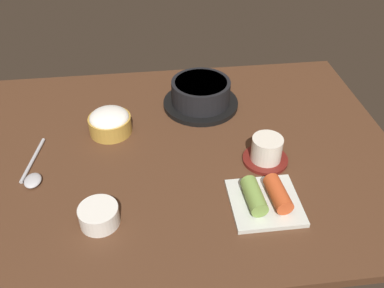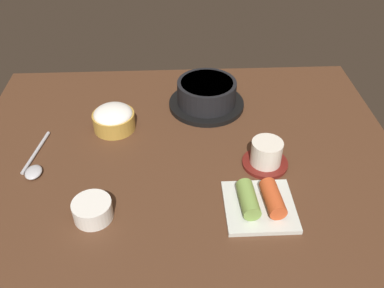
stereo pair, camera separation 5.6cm
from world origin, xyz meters
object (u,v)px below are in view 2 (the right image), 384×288
object	(u,v)px
stone_pot	(207,95)
kimchi_plate	(260,203)
side_bowl_near	(92,210)
rice_bowl	(114,118)
spoon	(34,166)
tea_cup_with_saucer	(266,155)

from	to	relation	value
stone_pot	kimchi_plate	size ratio (longest dim) A/B	1.44
side_bowl_near	stone_pot	bearing A→B (deg)	56.76
rice_bowl	spoon	xyz separation A→B (cm)	(-16.33, -14.02, -2.39)
stone_pot	rice_bowl	size ratio (longest dim) A/B	1.93
rice_bowl	kimchi_plate	bearing A→B (deg)	-42.07
side_bowl_near	spoon	distance (cm)	21.27
side_bowl_near	tea_cup_with_saucer	bearing A→B (deg)	20.74
stone_pot	spoon	xyz separation A→B (cm)	(-39.85, -22.88, -2.90)
stone_pot	tea_cup_with_saucer	size ratio (longest dim) A/B	1.95
kimchi_plate	rice_bowl	bearing A→B (deg)	137.93
stone_pot	rice_bowl	xyz separation A→B (cm)	(-23.51, -8.85, -0.51)
rice_bowl	spoon	bearing A→B (deg)	-139.35
tea_cup_with_saucer	spoon	distance (cm)	51.24
kimchi_plate	stone_pot	bearing A→B (deg)	101.87
tea_cup_with_saucer	kimchi_plate	bearing A→B (deg)	-105.22
rice_bowl	side_bowl_near	world-z (taller)	rice_bowl
rice_bowl	side_bowl_near	xyz separation A→B (cm)	(-1.28, -28.98, -0.92)
spoon	tea_cup_with_saucer	bearing A→B (deg)	-1.43
kimchi_plate	side_bowl_near	bearing A→B (deg)	-178.73
tea_cup_with_saucer	spoon	world-z (taller)	tea_cup_with_saucer
side_bowl_near	spoon	size ratio (longest dim) A/B	0.45
stone_pot	rice_bowl	world-z (taller)	stone_pot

